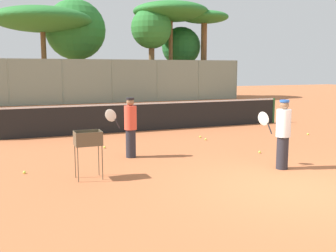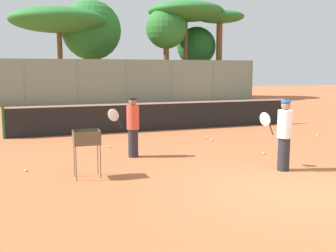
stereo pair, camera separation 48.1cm
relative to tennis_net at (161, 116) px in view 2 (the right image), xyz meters
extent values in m
plane|color=#B26038|center=(0.00, -8.09, -0.56)|extent=(80.00, 80.00, 0.00)
cylinder|color=#26592D|center=(-5.57, 0.00, -0.02)|extent=(0.10, 0.10, 1.07)
cylinder|color=#26592D|center=(5.57, 0.00, -0.02)|extent=(0.10, 0.10, 1.07)
cube|color=black|center=(0.00, 0.00, -0.05)|extent=(11.13, 0.01, 1.01)
cube|color=white|center=(0.00, 0.00, 0.48)|extent=(11.13, 0.02, 0.06)
cylinder|color=gray|center=(-4.97, 12.59, 0.92)|extent=(0.08, 0.08, 2.97)
cylinder|color=gray|center=(-1.66, 12.59, 0.92)|extent=(0.08, 0.08, 2.97)
cylinder|color=gray|center=(1.66, 12.59, 0.92)|extent=(0.08, 0.08, 2.97)
cylinder|color=gray|center=(4.97, 12.59, 0.92)|extent=(0.08, 0.08, 2.97)
cylinder|color=gray|center=(8.29, 12.59, 0.92)|extent=(0.08, 0.08, 2.97)
cylinder|color=gray|center=(11.60, 12.59, 0.92)|extent=(0.08, 0.08, 2.97)
cube|color=gray|center=(0.00, 12.59, 0.92)|extent=(23.20, 0.01, 2.97)
cylinder|color=brown|center=(5.22, 14.44, 1.66)|extent=(0.43, 0.43, 4.43)
sphere|color=#28722D|center=(5.22, 14.44, 4.80)|extent=(3.07, 3.07, 3.07)
cylinder|color=brown|center=(-2.45, 16.14, 1.90)|extent=(0.37, 0.37, 4.93)
ellipsoid|color=#28722D|center=(-2.45, 16.14, 5.24)|extent=(7.00, 7.00, 1.75)
cylinder|color=brown|center=(9.79, 14.68, 2.40)|extent=(0.48, 0.48, 5.91)
ellipsoid|color=#28722D|center=(9.79, 14.68, 5.84)|extent=(3.86, 3.86, 0.97)
cylinder|color=brown|center=(6.98, 14.90, 2.42)|extent=(0.31, 0.31, 5.96)
ellipsoid|color=#28722D|center=(6.98, 14.90, 6.13)|extent=(5.82, 5.82, 1.45)
cylinder|color=brown|center=(0.06, 17.31, 1.40)|extent=(0.55, 0.55, 3.91)
sphere|color=#28722D|center=(0.06, 17.31, 4.73)|extent=(4.59, 4.59, 4.59)
cylinder|color=brown|center=(8.49, 16.26, 1.03)|extent=(0.41, 0.41, 3.18)
sphere|color=#1E6028|center=(8.49, 16.26, 3.59)|extent=(3.20, 3.20, 3.20)
cylinder|color=#26262D|center=(-2.15, -4.10, -0.18)|extent=(0.27, 0.27, 0.75)
cylinder|color=#E54C38|center=(-2.15, -4.10, 0.50)|extent=(0.33, 0.33, 0.62)
sphere|color=#8C6647|center=(-2.15, -4.10, 0.92)|extent=(0.20, 0.20, 0.20)
cylinder|color=black|center=(-2.15, -4.10, 1.00)|extent=(0.21, 0.21, 0.05)
cylinder|color=black|center=(-2.47, -3.98, 0.35)|extent=(0.15, 0.08, 0.27)
ellipsoid|color=silver|center=(-2.64, -3.92, 0.57)|extent=(0.38, 0.17, 0.43)
cylinder|color=#26262D|center=(0.77, -6.62, -0.18)|extent=(0.27, 0.27, 0.77)
cylinder|color=white|center=(0.77, -6.62, 0.53)|extent=(0.34, 0.34, 0.64)
sphere|color=#8C6647|center=(0.77, -6.62, 0.95)|extent=(0.21, 0.21, 0.21)
cylinder|color=#2659B2|center=(0.77, -6.62, 1.04)|extent=(0.22, 0.22, 0.05)
cylinder|color=black|center=(0.62, -6.31, 0.37)|extent=(0.09, 0.14, 0.27)
ellipsoid|color=silver|center=(0.55, -6.15, 0.59)|extent=(0.20, 0.37, 0.43)
cylinder|color=brown|center=(-3.84, -5.91, -0.19)|extent=(0.02, 0.02, 0.73)
cylinder|color=brown|center=(-3.33, -5.91, -0.19)|extent=(0.02, 0.02, 0.73)
cylinder|color=brown|center=(-3.84, -5.55, -0.19)|extent=(0.02, 0.02, 0.73)
cylinder|color=brown|center=(-3.33, -5.55, -0.19)|extent=(0.02, 0.02, 0.73)
cube|color=brown|center=(-3.59, -5.73, 0.18)|extent=(0.55, 0.40, 0.01)
cube|color=brown|center=(-3.59, -5.93, 0.32)|extent=(0.55, 0.01, 0.30)
cube|color=brown|center=(-3.59, -5.53, 0.32)|extent=(0.55, 0.01, 0.30)
cube|color=brown|center=(-3.86, -5.73, 0.32)|extent=(0.01, 0.40, 0.30)
cube|color=brown|center=(-3.31, -5.73, 0.32)|extent=(0.01, 0.40, 0.30)
sphere|color=#D1E54C|center=(-3.38, -5.80, 0.22)|extent=(0.07, 0.07, 0.07)
sphere|color=#D1E54C|center=(-3.72, -5.80, 0.27)|extent=(0.07, 0.07, 0.07)
sphere|color=#D1E54C|center=(-3.77, -5.67, 0.27)|extent=(0.07, 0.07, 0.07)
sphere|color=#D1E54C|center=(-3.44, -5.80, 0.27)|extent=(0.07, 0.07, 0.07)
sphere|color=#D1E54C|center=(-3.63, -5.86, 0.22)|extent=(0.07, 0.07, 0.07)
sphere|color=#D1E54C|center=(-3.57, -5.82, 0.27)|extent=(0.07, 0.07, 0.07)
sphere|color=#D1E54C|center=(-3.68, -5.85, 0.22)|extent=(0.07, 0.07, 0.07)
sphere|color=#D1E54C|center=(-3.37, -5.61, 0.22)|extent=(0.07, 0.07, 0.07)
sphere|color=#D1E54C|center=(-3.37, -5.85, 0.22)|extent=(0.07, 0.07, 0.07)
sphere|color=#D1E54C|center=(-3.71, -5.67, 0.27)|extent=(0.07, 0.07, 0.07)
sphere|color=#D1E54C|center=(-3.75, -5.61, 0.22)|extent=(0.07, 0.07, 0.07)
sphere|color=#D1E54C|center=(-3.76, -5.61, 0.27)|extent=(0.07, 0.07, 0.07)
sphere|color=#D1E54C|center=(-3.58, -5.60, 0.22)|extent=(0.07, 0.07, 0.07)
sphere|color=#D1E54C|center=(0.87, -2.62, -0.53)|extent=(0.07, 0.07, 0.07)
sphere|color=#D1E54C|center=(0.91, -2.15, -0.53)|extent=(0.07, 0.07, 0.07)
sphere|color=#D1E54C|center=(-4.86, -4.78, -0.53)|extent=(0.07, 0.07, 0.07)
sphere|color=#D1E54C|center=(-2.53, -2.65, -0.53)|extent=(0.07, 0.07, 0.07)
sphere|color=#D1E54C|center=(1.32, -4.98, -0.53)|extent=(0.07, 0.07, 0.07)
sphere|color=#D1E54C|center=(4.71, -3.11, -0.53)|extent=(0.07, 0.07, 0.07)
cube|color=#232328|center=(1.40, 16.13, -0.11)|extent=(4.20, 1.70, 0.90)
cube|color=#33383D|center=(1.20, 16.13, 0.69)|extent=(2.20, 1.50, 0.70)
camera|label=1|loc=(-5.14, -13.92, 1.78)|focal=42.00mm
camera|label=2|loc=(-4.69, -14.09, 1.78)|focal=42.00mm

